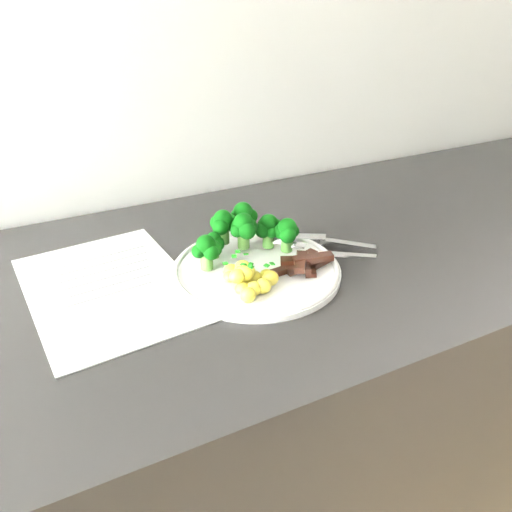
% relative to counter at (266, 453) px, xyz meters
% --- Properties ---
extents(counter, '(2.38, 0.59, 0.89)m').
position_rel_counter_xyz_m(counter, '(0.00, 0.00, 0.00)').
color(counter, black).
rests_on(counter, ground).
extents(recipe_paper, '(0.24, 0.33, 0.00)m').
position_rel_counter_xyz_m(recipe_paper, '(-0.24, 0.03, 0.45)').
color(recipe_paper, white).
rests_on(recipe_paper, counter).
extents(plate, '(0.25, 0.25, 0.01)m').
position_rel_counter_xyz_m(plate, '(-0.04, -0.03, 0.45)').
color(plate, white).
rests_on(plate, counter).
extents(broccoli, '(0.18, 0.10, 0.07)m').
position_rel_counter_xyz_m(broccoli, '(-0.03, 0.03, 0.49)').
color(broccoli, '#3B6927').
rests_on(broccoli, plate).
extents(potatoes, '(0.07, 0.09, 0.04)m').
position_rel_counter_xyz_m(potatoes, '(-0.07, -0.07, 0.47)').
color(potatoes, '#DDCD4F').
rests_on(potatoes, plate).
extents(beef_strips, '(0.11, 0.07, 0.02)m').
position_rel_counter_xyz_m(beef_strips, '(0.03, -0.06, 0.47)').
color(beef_strips, black).
rests_on(beef_strips, plate).
extents(fork, '(0.12, 0.12, 0.01)m').
position_rel_counter_xyz_m(fork, '(0.08, -0.04, 0.46)').
color(fork, silver).
rests_on(fork, plate).
extents(knife, '(0.16, 0.13, 0.02)m').
position_rel_counter_xyz_m(knife, '(0.11, -0.01, 0.45)').
color(knife, silver).
rests_on(knife, plate).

